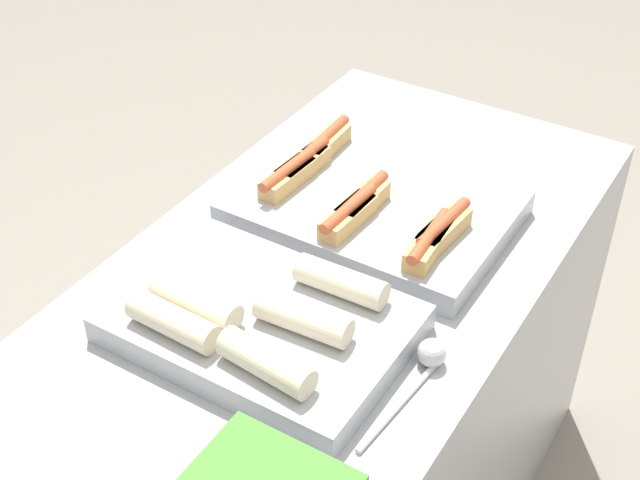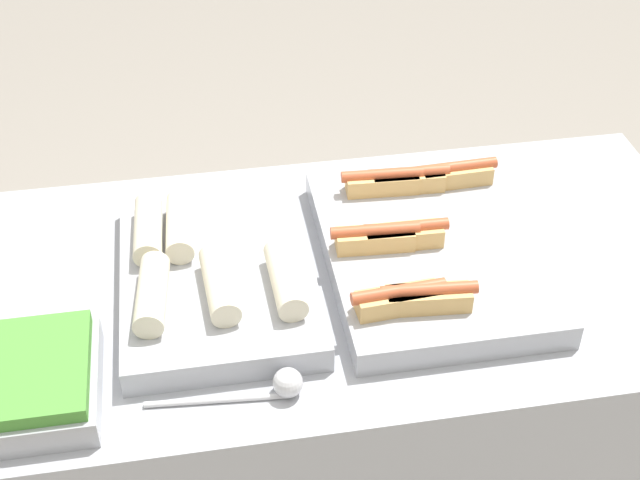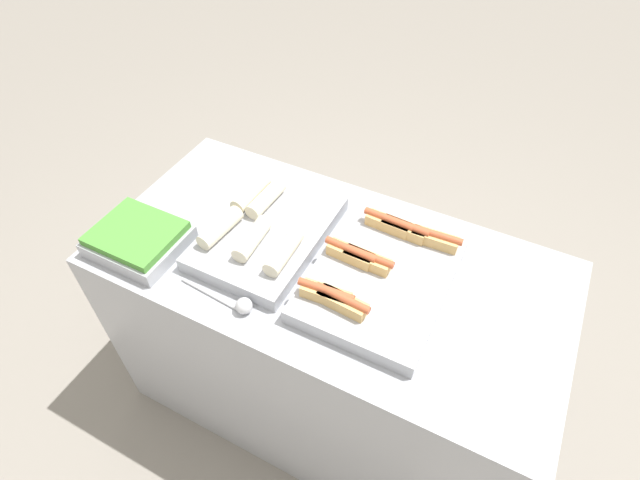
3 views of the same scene
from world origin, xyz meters
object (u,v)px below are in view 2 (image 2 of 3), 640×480
tray_wraps (213,272)px  tray_side_front (9,384)px  serving_spoon_near (276,386)px  tray_hotdogs (425,247)px

tray_wraps → tray_side_front: (-0.33, -0.21, 0.00)m
tray_side_front → serving_spoon_near: bearing=-8.1°
tray_wraps → serving_spoon_near: 0.28m
tray_hotdogs → serving_spoon_near: 0.41m
tray_hotdogs → tray_wraps: size_ratio=1.08×
tray_side_front → serving_spoon_near: size_ratio=1.10×
tray_hotdogs → tray_wraps: bearing=-178.9°
tray_hotdogs → serving_spoon_near: (-0.31, -0.27, -0.01)m
tray_side_front → serving_spoon_near: tray_side_front is taller
tray_wraps → serving_spoon_near: bearing=-74.2°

